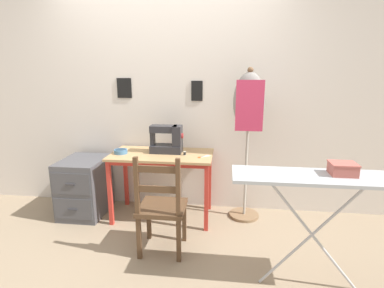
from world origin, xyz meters
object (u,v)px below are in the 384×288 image
ironing_board (318,182)px  scissors (202,157)px  dress_form (249,111)px  storage_box (343,169)px  sewing_machine (168,140)px  filing_cabinet (85,187)px  thread_spool_near_machine (185,153)px  wooden_chair (161,208)px  fabric_bowl (121,151)px

ironing_board → scissors: bearing=134.9°
dress_form → storage_box: bearing=-60.4°
sewing_machine → filing_cabinet: (-0.94, -0.07, -0.54)m
scissors → thread_spool_near_machine: bearing=164.1°
wooden_chair → scissors: bearing=62.1°
scissors → thread_spool_near_machine: thread_spool_near_machine is taller
fabric_bowl → filing_cabinet: size_ratio=0.22×
ironing_board → storage_box: bearing=12.3°
sewing_machine → filing_cabinet: bearing=-175.5°
sewing_machine → ironing_board: (1.24, -1.01, -0.03)m
scissors → storage_box: bearing=-38.9°
thread_spool_near_machine → storage_box: bearing=-36.1°
sewing_machine → thread_spool_near_machine: (0.19, -0.09, -0.12)m
filing_cabinet → wooden_chair: bearing=-31.8°
ironing_board → fabric_bowl: bearing=152.3°
sewing_machine → wooden_chair: (0.07, -0.70, -0.44)m
dress_form → ironing_board: size_ratio=1.38×
ironing_board → storage_box: (0.17, 0.04, 0.09)m
thread_spool_near_machine → storage_box: storage_box is taller
fabric_bowl → thread_spool_near_machine: (0.68, 0.02, -0.00)m
thread_spool_near_machine → ironing_board: (1.06, -0.93, 0.09)m
ironing_board → storage_box: storage_box is taller
wooden_chair → dress_form: size_ratio=0.56×
sewing_machine → scissors: bearing=-20.4°
filing_cabinet → dress_form: 1.97m
ironing_board → thread_spool_near_machine: bearing=138.7°
ironing_board → dress_form: bearing=111.4°
scissors → wooden_chair: (-0.30, -0.56, -0.30)m
scissors → filing_cabinet: scissors is taller
sewing_machine → storage_box: bearing=-34.7°
sewing_machine → dress_form: dress_form is taller
fabric_bowl → scissors: fabric_bowl is taller
scissors → wooden_chair: bearing=-117.9°
fabric_bowl → dress_form: size_ratio=0.09×
wooden_chair → thread_spool_near_machine: bearing=79.4°
thread_spool_near_machine → filing_cabinet: 1.21m
fabric_bowl → thread_spool_near_machine: size_ratio=3.55×
sewing_machine → thread_spool_near_machine: size_ratio=8.82×
scissors → wooden_chair: wooden_chair is taller
fabric_bowl → storage_box: bearing=-24.7°
thread_spool_near_machine → wooden_chair: (-0.11, -0.62, -0.32)m
wooden_chair → storage_box: bearing=-11.5°
dress_form → ironing_board: dress_form is taller
sewing_machine → ironing_board: size_ratio=0.30×
scissors → storage_box: storage_box is taller
scissors → storage_box: size_ratio=0.72×
fabric_bowl → thread_spool_near_machine: 0.68m
fabric_bowl → ironing_board: size_ratio=0.12×
sewing_machine → scissors: size_ratio=2.75×
filing_cabinet → sewing_machine: bearing=4.5°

